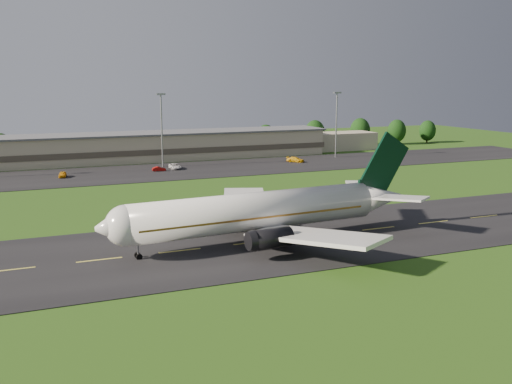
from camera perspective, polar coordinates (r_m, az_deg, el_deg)
name	(u,v)px	position (r m, az deg, el deg)	size (l,w,h in m)	color
ground	(252,243)	(84.49, -0.36, -5.15)	(360.00, 360.00, 0.00)	#1B4010
taxiway	(252,243)	(84.47, -0.36, -5.11)	(220.00, 30.00, 0.10)	black
apron	(151,172)	(152.24, -10.45, 1.96)	(260.00, 30.00, 0.10)	black
airliner	(260,212)	(83.83, 0.42, -1.98)	(51.29, 42.07, 15.57)	silver
terminal	(155,147)	(176.49, -10.07, 4.49)	(145.00, 16.00, 8.40)	tan
light_mast_centre	(161,121)	(159.66, -9.43, 6.99)	(2.40, 1.20, 20.35)	gray
light_mast_east	(336,117)	(179.91, 8.05, 7.47)	(2.40, 1.20, 20.35)	gray
tree_line	(221,137)	(192.53, -3.54, 5.51)	(196.25, 9.85, 10.14)	black
service_vehicle_a	(63,174)	(149.33, -18.78, 1.68)	(1.71, 4.25, 1.45)	orange
service_vehicle_b	(159,169)	(153.29, -9.68, 2.29)	(1.25, 3.60, 1.18)	maroon
service_vehicle_c	(175,166)	(156.30, -8.12, 2.56)	(2.49, 5.41, 1.50)	silver
service_vehicle_d	(295,160)	(168.57, 3.97, 3.26)	(2.13, 5.23, 1.52)	#E0A40D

